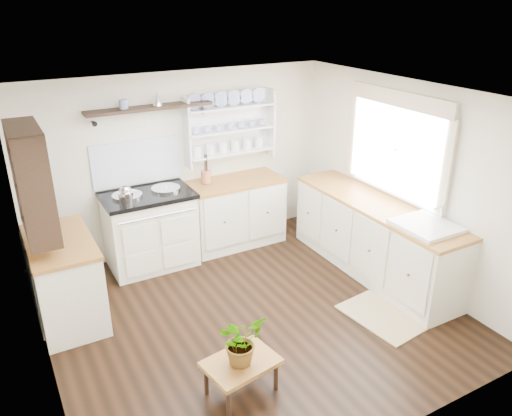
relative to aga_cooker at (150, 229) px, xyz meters
name	(u,v)px	position (x,y,z in m)	size (l,w,h in m)	color
floor	(253,314)	(0.58, -1.57, -0.49)	(4.00, 3.80, 0.01)	black
wall_back	(182,163)	(0.58, 0.33, 0.66)	(4.00, 0.02, 2.30)	silver
wall_right	(405,181)	(2.58, -1.57, 0.66)	(0.02, 3.80, 2.30)	silver
wall_left	(33,265)	(-1.42, -1.57, 0.66)	(0.02, 3.80, 2.30)	silver
ceiling	(253,97)	(0.58, -1.57, 1.81)	(4.00, 3.80, 0.01)	white
window	(396,144)	(2.53, -1.42, 1.08)	(0.08, 1.55, 1.22)	white
aga_cooker	(150,229)	(0.00, 0.00, 0.00)	(1.07, 0.74, 0.98)	#EEE8CE
back_cabinets	(235,211)	(1.18, 0.03, -0.03)	(1.27, 0.63, 0.90)	beige
right_cabinets	(374,237)	(2.28, -1.47, -0.03)	(0.62, 2.43, 0.90)	beige
belfast_sink	(425,236)	(2.28, -2.22, 0.31)	(0.55, 0.60, 0.45)	white
left_cabinets	(65,279)	(-1.12, -0.67, -0.03)	(0.62, 1.13, 0.90)	beige
plate_rack	(228,126)	(1.23, 0.29, 1.07)	(1.20, 0.22, 0.90)	white
high_shelf	(150,109)	(0.18, 0.21, 1.42)	(1.50, 0.29, 0.16)	black
left_shelving	(32,181)	(-1.26, -0.67, 1.06)	(0.28, 0.80, 1.05)	black
kettle	(126,194)	(-0.28, -0.12, 0.55)	(0.17, 0.17, 0.21)	silver
utensil_crock	(206,177)	(0.82, 0.11, 0.50)	(0.13, 0.13, 0.15)	#AD693F
center_table	(241,365)	(-0.04, -2.51, -0.21)	(0.66, 0.52, 0.32)	brown
potted_plant	(241,341)	(-0.04, -2.51, 0.05)	(0.38, 0.33, 0.42)	#3F7233
floor_rug	(381,317)	(1.74, -2.28, -0.48)	(0.55, 0.85, 0.02)	#988958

